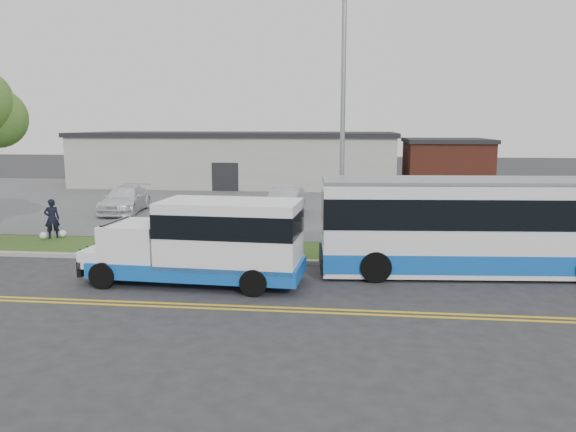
# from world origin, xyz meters

# --- Properties ---
(ground) EXTENTS (140.00, 140.00, 0.00)m
(ground) POSITION_xyz_m (0.00, 0.00, 0.00)
(ground) COLOR #28282B
(ground) RESTS_ON ground
(lane_line_north) EXTENTS (70.00, 0.12, 0.01)m
(lane_line_north) POSITION_xyz_m (0.00, -3.85, 0.01)
(lane_line_north) COLOR gold
(lane_line_north) RESTS_ON ground
(lane_line_south) EXTENTS (70.00, 0.12, 0.01)m
(lane_line_south) POSITION_xyz_m (0.00, -4.15, 0.01)
(lane_line_south) COLOR gold
(lane_line_south) RESTS_ON ground
(curb) EXTENTS (80.00, 0.30, 0.15)m
(curb) POSITION_xyz_m (0.00, 1.10, 0.07)
(curb) COLOR #9E9B93
(curb) RESTS_ON ground
(verge) EXTENTS (80.00, 3.30, 0.10)m
(verge) POSITION_xyz_m (0.00, 2.90, 0.05)
(verge) COLOR #2F4717
(verge) RESTS_ON ground
(parking_lot) EXTENTS (80.00, 25.00, 0.10)m
(parking_lot) POSITION_xyz_m (0.00, 17.00, 0.05)
(parking_lot) COLOR #4C4C4F
(parking_lot) RESTS_ON ground
(commercial_building) EXTENTS (25.40, 10.40, 4.35)m
(commercial_building) POSITION_xyz_m (-6.00, 27.00, 2.18)
(commercial_building) COLOR #9E9E99
(commercial_building) RESTS_ON ground
(brick_wing) EXTENTS (6.30, 7.30, 3.90)m
(brick_wing) POSITION_xyz_m (10.50, 26.00, 1.96)
(brick_wing) COLOR brown
(brick_wing) RESTS_ON ground
(streetlight_near) EXTENTS (0.35, 1.53, 9.50)m
(streetlight_near) POSITION_xyz_m (3.00, 2.73, 5.23)
(streetlight_near) COLOR gray
(streetlight_near) RESTS_ON verge
(shuttle_bus) EXTENTS (7.08, 2.65, 2.67)m
(shuttle_bus) POSITION_xyz_m (-1.01, -1.76, 1.43)
(shuttle_bus) COLOR blue
(shuttle_bus) RESTS_ON ground
(transit_bus) EXTENTS (11.72, 3.59, 3.20)m
(transit_bus) POSITION_xyz_m (8.13, 0.60, 1.62)
(transit_bus) COLOR white
(transit_bus) RESTS_ON ground
(pedestrian) EXTENTS (0.75, 0.69, 1.72)m
(pedestrian) POSITION_xyz_m (-9.50, 4.00, 0.96)
(pedestrian) COLOR black
(pedestrian) RESTS_ON verge
(parked_car_a) EXTENTS (1.93, 4.64, 1.49)m
(parked_car_a) POSITION_xyz_m (-0.18, 11.04, 0.85)
(parked_car_a) COLOR #A9ACB0
(parked_car_a) RESTS_ON parking_lot
(parked_car_b) EXTENTS (2.51, 5.11, 1.43)m
(parked_car_b) POSITION_xyz_m (-9.29, 11.37, 0.81)
(parked_car_b) COLOR white
(parked_car_b) RESTS_ON parking_lot
(grocery_bag_left) EXTENTS (0.32, 0.32, 0.32)m
(grocery_bag_left) POSITION_xyz_m (-9.80, 3.75, 0.26)
(grocery_bag_left) COLOR white
(grocery_bag_left) RESTS_ON verge
(grocery_bag_right) EXTENTS (0.32, 0.32, 0.32)m
(grocery_bag_right) POSITION_xyz_m (-9.20, 4.25, 0.26)
(grocery_bag_right) COLOR white
(grocery_bag_right) RESTS_ON verge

